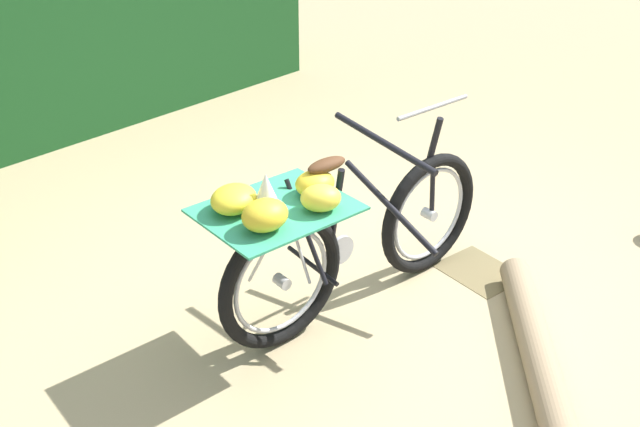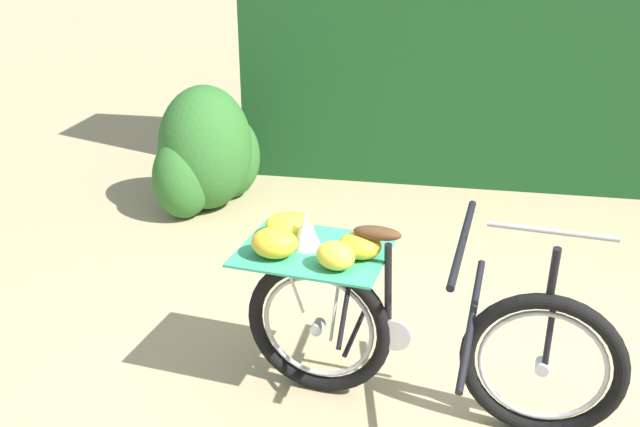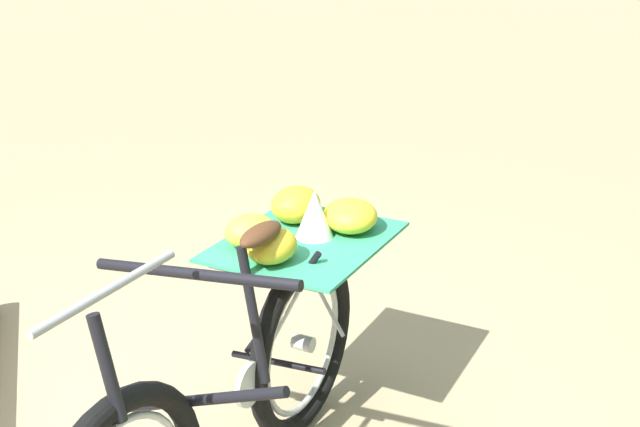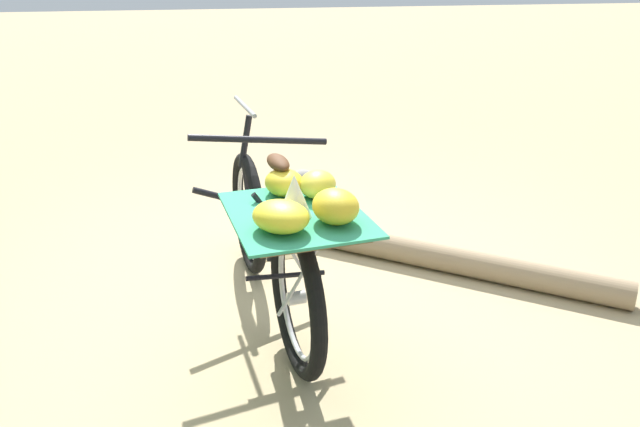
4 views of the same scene
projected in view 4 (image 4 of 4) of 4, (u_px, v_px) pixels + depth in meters
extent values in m
plane|color=tan|center=(266.00, 285.00, 3.47)|extent=(60.00, 60.00, 0.00)
torus|color=black|center=(249.00, 213.00, 3.54)|extent=(0.10, 0.73, 0.73)
torus|color=#B7B7BC|center=(249.00, 213.00, 3.54)|extent=(0.05, 0.57, 0.57)
cylinder|color=#B7B7BC|center=(249.00, 213.00, 3.54)|extent=(0.08, 0.06, 0.06)
torus|color=black|center=(297.00, 298.00, 2.62)|extent=(0.10, 0.73, 0.73)
torus|color=#B7B7BC|center=(297.00, 298.00, 2.62)|extent=(0.05, 0.57, 0.57)
cylinder|color=#B7B7BC|center=(297.00, 298.00, 2.62)|extent=(0.08, 0.06, 0.06)
cylinder|color=black|center=(259.00, 207.00, 3.19)|extent=(0.70, 0.07, 0.30)
cylinder|color=black|center=(259.00, 140.00, 2.98)|extent=(0.71, 0.07, 0.11)
cylinder|color=black|center=(276.00, 214.00, 2.81)|extent=(0.11, 0.04, 0.49)
cylinder|color=black|center=(286.00, 276.00, 2.78)|extent=(0.38, 0.04, 0.05)
cylinder|color=black|center=(287.00, 238.00, 2.66)|extent=(0.32, 0.04, 0.47)
cylinder|color=black|center=(247.00, 189.00, 3.49)|extent=(0.05, 0.03, 0.30)
cylinder|color=black|center=(245.00, 141.00, 3.36)|extent=(0.10, 0.04, 0.30)
cylinder|color=gray|center=(245.00, 106.00, 3.26)|extent=(0.05, 0.52, 0.02)
ellipsoid|color=#4C2D19|center=(278.00, 162.00, 2.66)|extent=(0.10, 0.22, 0.06)
cylinder|color=#B7B7BC|center=(276.00, 256.00, 2.94)|extent=(0.03, 0.16, 0.16)
cylinder|color=#B7B7BC|center=(290.00, 250.00, 2.63)|extent=(0.20, 0.03, 0.39)
cylinder|color=#B7B7BC|center=(304.00, 271.00, 2.44)|extent=(0.24, 0.03, 0.39)
cube|color=brown|center=(297.00, 218.00, 2.45)|extent=(0.47, 0.62, 0.02)
cube|color=#33936B|center=(297.00, 214.00, 2.44)|extent=(0.57, 0.70, 0.01)
ellipsoid|color=yellow|center=(318.00, 184.00, 2.59)|extent=(0.23, 0.24, 0.12)
ellipsoid|color=gold|center=(284.00, 182.00, 2.62)|extent=(0.19, 0.22, 0.12)
ellipsoid|color=yellow|center=(281.00, 216.00, 2.25)|extent=(0.30, 0.31, 0.12)
ellipsoid|color=gold|center=(336.00, 206.00, 2.32)|extent=(0.20, 0.23, 0.14)
cone|color=white|center=(295.00, 196.00, 2.37)|extent=(0.15, 0.15, 0.18)
cylinder|color=#937A5B|center=(450.00, 259.00, 3.60)|extent=(1.62, 1.48, 0.16)
ellipsoid|color=gray|center=(302.00, 178.00, 5.07)|extent=(0.23, 0.19, 0.14)
cube|color=olive|center=(278.00, 248.00, 3.94)|extent=(0.44, 0.36, 0.01)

